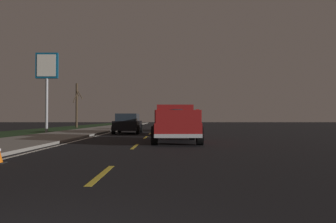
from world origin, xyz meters
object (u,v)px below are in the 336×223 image
pickup_truck (175,122)px  sedan_tan (174,123)px  sedan_red (173,124)px  bare_tree_far (77,105)px  gas_price_sign (47,73)px  sedan_black (128,123)px

pickup_truck → sedan_tan: (14.36, -0.23, -0.20)m
sedan_red → bare_tree_far: (19.05, 12.11, 2.18)m
sedan_tan → gas_price_sign: (-2.90, 10.95, 4.32)m
sedan_black → bare_tree_far: size_ratio=0.77×
gas_price_sign → sedan_tan: bearing=-75.2°
pickup_truck → gas_price_sign: (11.46, 10.72, 4.12)m
sedan_black → sedan_red: size_ratio=0.99×
pickup_truck → gas_price_sign: bearing=43.1°
sedan_red → sedan_black: bearing=52.4°
sedan_black → gas_price_sign: gas_price_sign is taller
sedan_tan → sedan_black: 6.36m
pickup_truck → sedan_black: size_ratio=1.24×
sedan_black → sedan_red: same height
sedan_red → bare_tree_far: size_ratio=0.78×
sedan_black → sedan_red: bearing=-127.6°
sedan_tan → gas_price_sign: bearing=104.8°
pickup_truck → bare_tree_far: bare_tree_far is taller
sedan_tan → sedan_black: bearing=144.2°
sedan_red → gas_price_sign: (4.93, 10.70, 4.32)m
sedan_tan → bare_tree_far: (11.23, 12.36, 2.18)m
sedan_tan → sedan_red: 7.83m
pickup_truck → sedan_red: size_ratio=1.23×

